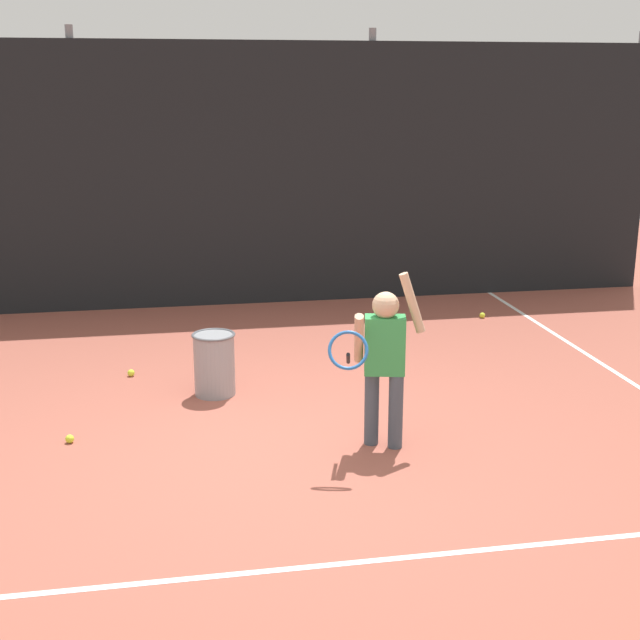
% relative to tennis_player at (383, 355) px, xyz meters
% --- Properties ---
extents(ground_plane, '(20.00, 20.00, 0.00)m').
position_rel_tennis_player_xyz_m(ground_plane, '(-0.75, 0.02, -0.73)').
color(ground_plane, '#9E5142').
extents(court_line_baseline, '(9.00, 0.05, 0.00)m').
position_rel_tennis_player_xyz_m(court_line_baseline, '(-0.75, -1.59, -0.72)').
color(court_line_baseline, white).
rests_on(court_line_baseline, ground).
extents(court_line_sideline, '(0.05, 9.00, 0.00)m').
position_rel_tennis_player_xyz_m(court_line_sideline, '(2.63, 1.02, -0.72)').
color(court_line_sideline, white).
rests_on(court_line_sideline, ground).
extents(back_fence_windscreen, '(10.89, 0.08, 3.16)m').
position_rel_tennis_player_xyz_m(back_fence_windscreen, '(-0.75, 4.64, 0.85)').
color(back_fence_windscreen, black).
rests_on(back_fence_windscreen, ground).
extents(fence_post_1, '(0.09, 0.09, 3.31)m').
position_rel_tennis_player_xyz_m(fence_post_1, '(-2.51, 4.70, 0.93)').
color(fence_post_1, slate).
rests_on(fence_post_1, ground).
extents(fence_post_2, '(0.09, 0.09, 3.31)m').
position_rel_tennis_player_xyz_m(fence_post_2, '(1.02, 4.70, 0.93)').
color(fence_post_2, slate).
rests_on(fence_post_2, ground).
extents(fence_post_3, '(0.09, 0.09, 3.31)m').
position_rel_tennis_player_xyz_m(fence_post_3, '(4.55, 4.70, 0.93)').
color(fence_post_3, slate).
rests_on(fence_post_3, ground).
extents(tennis_player, '(0.81, 0.57, 1.35)m').
position_rel_tennis_player_xyz_m(tennis_player, '(0.00, 0.00, 0.00)').
color(tennis_player, '#3F4C59').
rests_on(tennis_player, ground).
extents(ball_hopper, '(0.38, 0.38, 0.56)m').
position_rel_tennis_player_xyz_m(ball_hopper, '(-1.18, 1.38, -0.44)').
color(ball_hopper, gray).
rests_on(ball_hopper, ground).
extents(tennis_ball_1, '(0.07, 0.07, 0.07)m').
position_rel_tennis_player_xyz_m(tennis_ball_1, '(-2.35, 0.49, -0.69)').
color(tennis_ball_1, '#CCE033').
rests_on(tennis_ball_1, ground).
extents(tennis_ball_2, '(0.07, 0.07, 0.07)m').
position_rel_tennis_player_xyz_m(tennis_ball_2, '(2.09, 3.41, -0.69)').
color(tennis_ball_2, '#CCE033').
rests_on(tennis_ball_2, ground).
extents(tennis_ball_6, '(0.07, 0.07, 0.07)m').
position_rel_tennis_player_xyz_m(tennis_ball_6, '(-1.93, 2.00, -0.69)').
color(tennis_ball_6, '#CCE033').
rests_on(tennis_ball_6, ground).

